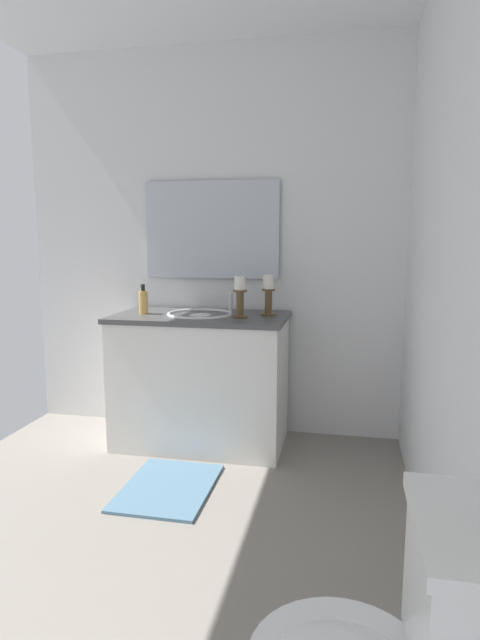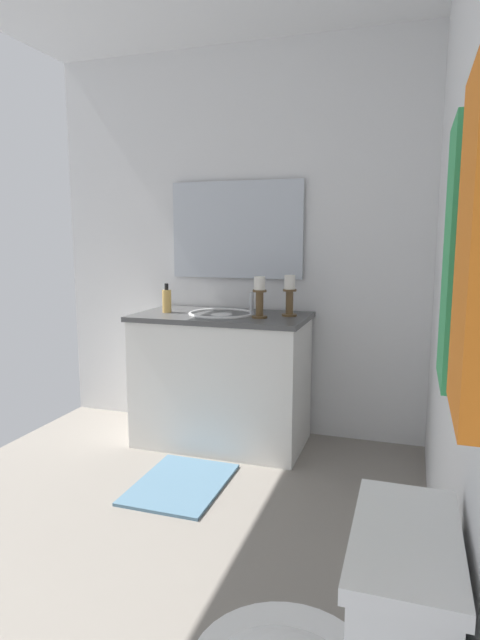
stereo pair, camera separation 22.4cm
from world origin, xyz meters
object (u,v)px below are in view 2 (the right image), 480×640
Objects in this scene: sink_basin at (222,320)px; candle_holder_tall at (290,295)px; soap_bottle at (167,301)px; towel_center at (477,247)px; candle_holder_short at (260,296)px; towel_near_vanity at (456,256)px; bath_mat at (181,484)px; vanity_cabinet at (222,379)px; mirror at (236,230)px.

candle_holder_tall reaches higher than sink_basin.
towel_center is (2.31, 1.50, 0.37)m from soap_bottle.
candle_holder_short is 1.33× the size of soap_bottle.
soap_bottle reaches higher than sink_basin.
sink_basin is 0.98× the size of towel_near_vanity.
sink_basin reaches higher than bath_mat.
soap_bottle is 0.44× the size of towel_near_vanity.
towel_near_vanity reaches higher than bath_mat.
vanity_cabinet reaches higher than bath_mat.
candle_holder_short is 0.61m from soap_bottle.
mirror is (-0.28, 0.00, 0.91)m from vanity_cabinet.
towel_near_vanity is at bearing 180.00° from towel_center.
soap_bottle is 0.30× the size of bath_mat.
candle_holder_tall reaches higher than vanity_cabinet.
bath_mat is (0.59, 0.35, -0.88)m from soap_bottle.
soap_bottle is (0.09, -0.75, -0.05)m from candle_holder_tall.
soap_bottle is at bearing -93.30° from candle_holder_short.
towel_near_vanity is (2.33, 1.15, -0.08)m from mirror.
towel_center is (0.29, 0.00, 0.02)m from towel_near_vanity.
bath_mat is at bearing -146.11° from towel_center.
sink_basin is at bearing 90.00° from vanity_cabinet.
sink_basin is at bearing -81.73° from candle_holder_tall.
mirror is 2.33× the size of towel_center.
candle_holder_short is at bearing 75.27° from vanity_cabinet.
candle_holder_tall is 0.65× the size of towel_center.
mirror reaches higher than sink_basin.
candle_holder_short is 2.46m from towel_center.
candle_holder_tall is (-0.06, 0.41, 0.53)m from vanity_cabinet.
vanity_cabinet is 0.74m from bath_mat.
towel_near_vanity is (2.02, 1.50, 0.36)m from soap_bottle.
sink_basin is 2.23× the size of soap_bottle.
sink_basin is at bearing 179.91° from bath_mat.
soap_bottle is 0.48× the size of towel_center.
towel_near_vanity reaches higher than candle_holder_tall.
towel_near_vanity is at bearing 29.28° from sink_basin.
sink_basin is 2.40m from towel_near_vanity.
soap_bottle reaches higher than vanity_cabinet.
sink_basin is 0.67× the size of bath_mat.
vanity_cabinet is 4.39× the size of candle_holder_short.
sink_basin is at bearing 0.20° from mirror.
bath_mat is (0.62, -0.00, -0.76)m from sink_basin.
vanity_cabinet is 2.61× the size of sink_basin.
soap_bottle is 2.78m from towel_center.
bath_mat is (0.56, -0.26, -0.93)m from candle_holder_short.
towel_near_vanity is (2.05, 1.15, 0.83)m from vanity_cabinet.
mirror reaches higher than towel_center.
candle_holder_tall is 0.59× the size of towel_near_vanity.
mirror is 3.65× the size of candle_holder_short.
candle_holder_tall is 1.35× the size of soap_bottle.
candle_holder_tall is at bearing 149.31° from bath_mat.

